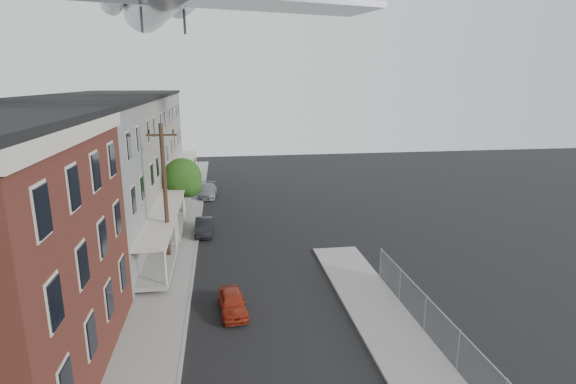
# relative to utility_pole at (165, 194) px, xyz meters

# --- Properties ---
(sidewalk_left) EXTENTS (3.00, 62.00, 0.12)m
(sidewalk_left) POSITION_rel_utility_pole_xyz_m (0.10, 6.00, -4.61)
(sidewalk_left) COLOR gray
(sidewalk_left) RESTS_ON ground
(sidewalk_right) EXTENTS (3.00, 26.00, 0.12)m
(sidewalk_right) POSITION_rel_utility_pole_xyz_m (11.10, -12.00, -4.61)
(sidewalk_right) COLOR gray
(sidewalk_right) RESTS_ON ground
(curb_left) EXTENTS (0.15, 62.00, 0.14)m
(curb_left) POSITION_rel_utility_pole_xyz_m (1.55, 6.00, -4.60)
(curb_left) COLOR gray
(curb_left) RESTS_ON ground
(curb_right) EXTENTS (0.15, 26.00, 0.14)m
(curb_right) POSITION_rel_utility_pole_xyz_m (9.65, -12.00, -4.60)
(curb_right) COLOR gray
(curb_right) RESTS_ON ground
(row_house_a) EXTENTS (11.98, 7.00, 10.30)m
(row_house_a) POSITION_rel_utility_pole_xyz_m (-6.36, -1.50, 0.45)
(row_house_a) COLOR slate
(row_house_a) RESTS_ON ground
(row_house_b) EXTENTS (11.98, 7.00, 10.30)m
(row_house_b) POSITION_rel_utility_pole_xyz_m (-6.36, 5.50, 0.45)
(row_house_b) COLOR slate
(row_house_b) RESTS_ON ground
(row_house_c) EXTENTS (11.98, 7.00, 10.30)m
(row_house_c) POSITION_rel_utility_pole_xyz_m (-6.36, 12.50, 0.45)
(row_house_c) COLOR slate
(row_house_c) RESTS_ON ground
(row_house_d) EXTENTS (11.98, 7.00, 10.30)m
(row_house_d) POSITION_rel_utility_pole_xyz_m (-6.36, 19.50, 0.45)
(row_house_d) COLOR slate
(row_house_d) RESTS_ON ground
(row_house_e) EXTENTS (11.98, 7.00, 10.30)m
(row_house_e) POSITION_rel_utility_pole_xyz_m (-6.36, 26.50, 0.45)
(row_house_e) COLOR slate
(row_house_e) RESTS_ON ground
(chainlink_fence) EXTENTS (0.06, 18.06, 1.90)m
(chainlink_fence) POSITION_rel_utility_pole_xyz_m (12.60, -13.00, -3.68)
(chainlink_fence) COLOR gray
(chainlink_fence) RESTS_ON ground
(utility_pole) EXTENTS (1.80, 0.26, 9.00)m
(utility_pole) POSITION_rel_utility_pole_xyz_m (0.00, 0.00, 0.00)
(utility_pole) COLOR black
(utility_pole) RESTS_ON ground
(street_tree) EXTENTS (3.22, 3.20, 5.20)m
(street_tree) POSITION_rel_utility_pole_xyz_m (0.33, 9.92, -1.22)
(street_tree) COLOR black
(street_tree) RESTS_ON ground
(car_near) EXTENTS (1.61, 3.36, 1.11)m
(car_near) POSITION_rel_utility_pole_xyz_m (3.80, -6.80, -4.12)
(car_near) COLOR maroon
(car_near) RESTS_ON ground
(car_mid) EXTENTS (1.28, 3.63, 1.19)m
(car_mid) POSITION_rel_utility_pole_xyz_m (2.00, 5.59, -4.08)
(car_mid) COLOR black
(car_mid) RESTS_ON ground
(car_far) EXTENTS (1.92, 4.30, 1.23)m
(car_far) POSITION_rel_utility_pole_xyz_m (2.00, 17.10, -4.06)
(car_far) COLOR gray
(car_far) RESTS_ON ground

